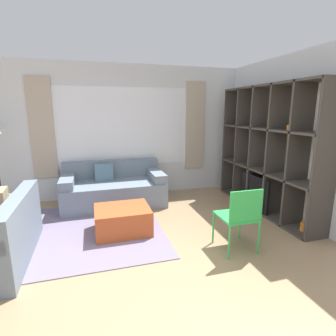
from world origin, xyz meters
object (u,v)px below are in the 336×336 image
object	(u,v)px
couch_main	(114,189)
ottoman	(123,220)
folding_chair	(240,214)
shelving_unit	(269,152)

from	to	relation	value
couch_main	ottoman	world-z (taller)	couch_main
couch_main	folding_chair	xyz separation A→B (m)	(1.38, -2.26, 0.22)
couch_main	folding_chair	distance (m)	2.66
folding_chair	ottoman	bearing A→B (deg)	-35.91
shelving_unit	folding_chair	bearing A→B (deg)	-136.86
couch_main	folding_chair	world-z (taller)	folding_chair
shelving_unit	ottoman	world-z (taller)	shelving_unit
couch_main	ottoman	bearing A→B (deg)	-89.23
couch_main	folding_chair	bearing A→B (deg)	-58.58
couch_main	folding_chair	size ratio (longest dim) A/B	2.19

